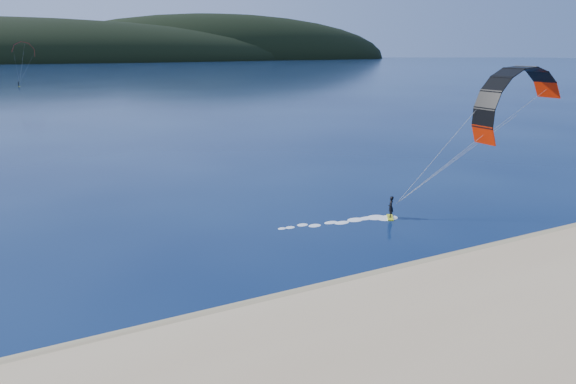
{
  "coord_description": "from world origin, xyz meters",
  "views": [
    {
      "loc": [
        -10.34,
        -18.26,
        14.26
      ],
      "look_at": [
        3.54,
        10.0,
        5.0
      ],
      "focal_mm": 30.13,
      "sensor_mm": 36.0,
      "label": 1
    }
  ],
  "objects": [
    {
      "name": "wet_sand",
      "position": [
        0.0,
        4.5,
        0.05
      ],
      "size": [
        220.0,
        2.5,
        0.1
      ],
      "color": "#977C57",
      "rests_on": "ground"
    },
    {
      "name": "headland",
      "position": [
        0.63,
        745.28,
        0.0
      ],
      "size": [
        1200.0,
        310.0,
        140.0
      ],
      "color": "black",
      "rests_on": "ground"
    },
    {
      "name": "kitesurfer_near",
      "position": [
        25.5,
        10.75,
        8.62
      ],
      "size": [
        25.65,
        6.41,
        13.98
      ],
      "color": "yellow",
      "rests_on": "ground"
    },
    {
      "name": "ground",
      "position": [
        0.0,
        0.0,
        0.0
      ],
      "size": [
        1800.0,
        1800.0,
        0.0
      ],
      "primitive_type": "plane",
      "color": "#071639",
      "rests_on": "ground"
    },
    {
      "name": "kitesurfer_far",
      "position": [
        -16.77,
        207.48,
        13.22
      ],
      "size": [
        8.82,
        6.02,
        16.27
      ],
      "color": "yellow",
      "rests_on": "ground"
    }
  ]
}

